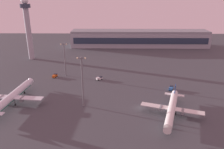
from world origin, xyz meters
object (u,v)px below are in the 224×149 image
object	(u,v)px
airplane_near_gate	(12,97)
baggage_tractor	(171,88)
airplane_far_stand	(172,109)
cargo_loader	(55,76)
maintenance_van	(99,78)
control_tower	(28,25)
apron_light_east	(65,57)
apron_light_west	(82,79)

from	to	relation	value
airplane_near_gate	baggage_tractor	world-z (taller)	airplane_near_gate
airplane_far_stand	cargo_loader	bearing A→B (deg)	-17.57
airplane_near_gate	cargo_loader	world-z (taller)	airplane_near_gate
airplane_near_gate	maintenance_van	xyz separation A→B (m)	(41.64, 33.31, -2.84)
control_tower	cargo_loader	bearing A→B (deg)	-54.65
maintenance_van	apron_light_east	world-z (taller)	apron_light_east
control_tower	airplane_near_gate	world-z (taller)	control_tower
maintenance_van	control_tower	bearing A→B (deg)	-165.46
apron_light_west	baggage_tractor	bearing A→B (deg)	22.51
airplane_far_stand	maintenance_van	distance (m)	56.80
airplane_far_stand	maintenance_van	world-z (taller)	airplane_far_stand
airplane_near_gate	cargo_loader	size ratio (longest dim) A/B	9.33
baggage_tractor	apron_light_west	world-z (taller)	apron_light_west
airplane_far_stand	baggage_tractor	size ratio (longest dim) A/B	7.76
baggage_tractor	maintenance_van	size ratio (longest dim) A/B	1.02
control_tower	baggage_tractor	distance (m)	123.91
control_tower	airplane_near_gate	bearing A→B (deg)	-76.82
control_tower	apron_light_east	world-z (taller)	control_tower
maintenance_van	apron_light_west	distance (m)	37.90
control_tower	maintenance_van	world-z (taller)	control_tower
airplane_near_gate	maintenance_van	size ratio (longest dim) A/B	9.25
airplane_near_gate	apron_light_west	size ratio (longest dim) A/B	1.64
airplane_near_gate	baggage_tractor	size ratio (longest dim) A/B	9.06
control_tower	airplane_far_stand	size ratio (longest dim) A/B	1.41
airplane_near_gate	cargo_loader	xyz separation A→B (m)	(11.78, 37.61, -2.84)
airplane_near_gate	cargo_loader	distance (m)	39.51
cargo_loader	baggage_tractor	bearing A→B (deg)	-3.53
airplane_far_stand	apron_light_west	xyz separation A→B (m)	(-41.51, 8.79, 10.95)
baggage_tractor	maintenance_van	distance (m)	45.35
cargo_loader	apron_light_east	world-z (taller)	apron_light_east
cargo_loader	apron_light_west	xyz separation A→B (m)	(24.39, -39.36, 13.31)
airplane_far_stand	airplane_near_gate	distance (m)	78.38
airplane_far_stand	apron_light_west	size ratio (longest dim) A/B	1.40
airplane_far_stand	airplane_near_gate	world-z (taller)	airplane_near_gate
control_tower	cargo_loader	xyz separation A→B (m)	(30.72, -43.31, -27.25)
apron_light_east	apron_light_west	xyz separation A→B (m)	(17.67, -42.40, 1.53)
baggage_tractor	apron_light_east	distance (m)	70.62
control_tower	airplane_near_gate	distance (m)	86.62
baggage_tractor	airplane_far_stand	bearing A→B (deg)	-79.54
airplane_far_stand	baggage_tractor	bearing A→B (deg)	-84.59
maintenance_van	apron_light_east	distance (m)	26.99
cargo_loader	apron_light_west	world-z (taller)	apron_light_west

